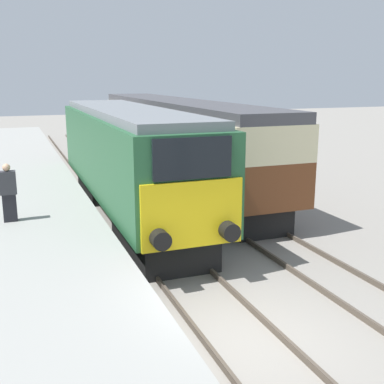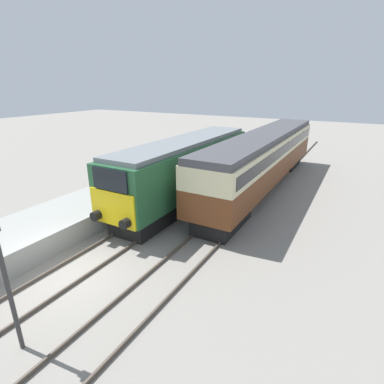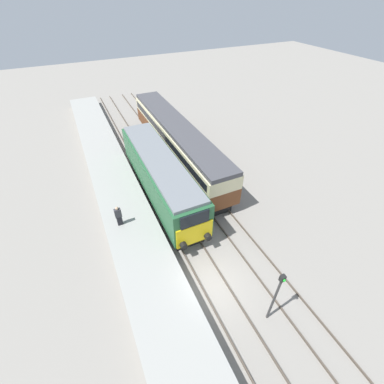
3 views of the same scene
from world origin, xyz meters
TOP-DOWN VIEW (x-y plane):
  - ground_plane at (0.00, 0.00)m, footprint 120.00×120.00m
  - platform_left at (-3.30, 8.00)m, footprint 3.50×50.00m
  - rails_near_track at (0.00, 5.00)m, footprint 1.51×60.00m
  - rails_far_track at (3.40, 5.00)m, footprint 1.50×60.00m
  - locomotive at (0.00, 8.97)m, footprint 2.70×13.04m
  - passenger_carriage at (3.40, 13.79)m, footprint 2.75×18.30m
  - person_on_platform at (-3.96, 6.24)m, footprint 0.44×0.26m
  - signal_post at (1.70, -2.89)m, footprint 0.24×0.28m

SIDE VIEW (x-z plane):
  - ground_plane at x=0.00m, z-range 0.00..0.00m
  - rails_near_track at x=0.00m, z-range 0.00..0.14m
  - rails_far_track at x=3.40m, z-range 0.00..0.14m
  - platform_left at x=-3.30m, z-range 0.00..1.05m
  - person_on_platform at x=-3.96m, z-range 1.04..2.64m
  - locomotive at x=0.00m, z-range 0.21..4.08m
  - signal_post at x=1.70m, z-range 0.37..4.33m
  - passenger_carriage at x=3.40m, z-range 0.42..4.31m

